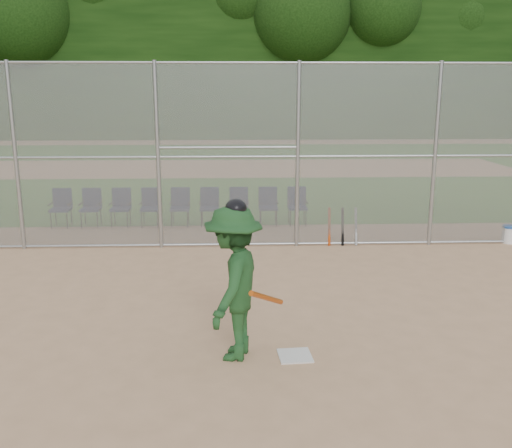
{
  "coord_description": "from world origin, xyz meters",
  "views": [
    {
      "loc": [
        -0.38,
        -7.25,
        3.41
      ],
      "look_at": [
        0.0,
        2.5,
        1.1
      ],
      "focal_mm": 40.0,
      "sensor_mm": 36.0,
      "label": 1
    }
  ],
  "objects_px": {
    "home_plate": "(295,356)",
    "water_cooler": "(509,234)",
    "batter_at_plate": "(234,282)",
    "chair_0": "(60,208)"
  },
  "relations": [
    {
      "from": "home_plate",
      "to": "water_cooler",
      "type": "bearing_deg",
      "value": 45.04
    },
    {
      "from": "water_cooler",
      "to": "batter_at_plate",
      "type": "bearing_deg",
      "value": -139.12
    },
    {
      "from": "home_plate",
      "to": "batter_at_plate",
      "type": "relative_size",
      "value": 0.2
    },
    {
      "from": "home_plate",
      "to": "chair_0",
      "type": "height_order",
      "value": "chair_0"
    },
    {
      "from": "water_cooler",
      "to": "chair_0",
      "type": "bearing_deg",
      "value": 169.53
    },
    {
      "from": "home_plate",
      "to": "water_cooler",
      "type": "distance_m",
      "value": 7.73
    },
    {
      "from": "batter_at_plate",
      "to": "chair_0",
      "type": "xyz_separation_m",
      "value": [
        -4.37,
        7.38,
        -0.54
      ]
    },
    {
      "from": "water_cooler",
      "to": "chair_0",
      "type": "relative_size",
      "value": 0.42
    },
    {
      "from": "batter_at_plate",
      "to": "water_cooler",
      "type": "xyz_separation_m",
      "value": [
        6.26,
        5.41,
        -0.81
      ]
    },
    {
      "from": "home_plate",
      "to": "batter_at_plate",
      "type": "bearing_deg",
      "value": 176.04
    }
  ]
}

